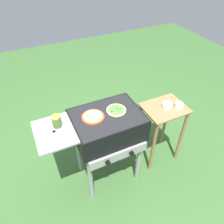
{
  "coord_description": "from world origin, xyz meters",
  "views": [
    {
      "loc": [
        -0.57,
        -1.33,
        2.17
      ],
      "look_at": [
        0.05,
        0.0,
        0.92
      ],
      "focal_mm": 34.41,
      "sensor_mm": 36.0,
      "label": 1
    }
  ],
  "objects_px": {
    "sauce_jar": "(57,121)",
    "grill": "(106,127)",
    "pizza_veggie": "(116,110)",
    "pizza_cheese": "(93,117)",
    "prep_table": "(162,123)",
    "topping_bowl_near": "(179,105)",
    "topping_bowl_far": "(167,105)"
  },
  "relations": [
    {
      "from": "prep_table",
      "to": "topping_bowl_near",
      "type": "bearing_deg",
      "value": -22.14
    },
    {
      "from": "topping_bowl_near",
      "to": "sauce_jar",
      "type": "bearing_deg",
      "value": 175.05
    },
    {
      "from": "pizza_cheese",
      "to": "prep_table",
      "type": "relative_size",
      "value": 0.27
    },
    {
      "from": "pizza_cheese",
      "to": "sauce_jar",
      "type": "xyz_separation_m",
      "value": [
        -0.31,
        0.03,
        0.04
      ]
    },
    {
      "from": "grill",
      "to": "sauce_jar",
      "type": "relative_size",
      "value": 8.77
    },
    {
      "from": "pizza_veggie",
      "to": "topping_bowl_near",
      "type": "xyz_separation_m",
      "value": [
        0.69,
        -0.07,
        -0.13
      ]
    },
    {
      "from": "pizza_veggie",
      "to": "topping_bowl_far",
      "type": "distance_m",
      "value": 0.59
    },
    {
      "from": "pizza_cheese",
      "to": "topping_bowl_near",
      "type": "bearing_deg",
      "value": -4.85
    },
    {
      "from": "grill",
      "to": "sauce_jar",
      "type": "bearing_deg",
      "value": 172.34
    },
    {
      "from": "pizza_veggie",
      "to": "pizza_cheese",
      "type": "bearing_deg",
      "value": 179.18
    },
    {
      "from": "pizza_cheese",
      "to": "sauce_jar",
      "type": "relative_size",
      "value": 1.86
    },
    {
      "from": "sauce_jar",
      "to": "pizza_cheese",
      "type": "bearing_deg",
      "value": -5.24
    },
    {
      "from": "prep_table",
      "to": "topping_bowl_far",
      "type": "xyz_separation_m",
      "value": [
        0.02,
        -0.0,
        0.24
      ]
    },
    {
      "from": "prep_table",
      "to": "topping_bowl_near",
      "type": "xyz_separation_m",
      "value": [
        0.13,
        -0.05,
        0.24
      ]
    },
    {
      "from": "topping_bowl_far",
      "to": "pizza_cheese",
      "type": "bearing_deg",
      "value": 178.29
    },
    {
      "from": "sauce_jar",
      "to": "topping_bowl_near",
      "type": "distance_m",
      "value": 1.24
    },
    {
      "from": "pizza_veggie",
      "to": "topping_bowl_near",
      "type": "height_order",
      "value": "pizza_veggie"
    },
    {
      "from": "prep_table",
      "to": "topping_bowl_near",
      "type": "relative_size",
      "value": 8.39
    },
    {
      "from": "pizza_veggie",
      "to": "topping_bowl_near",
      "type": "bearing_deg",
      "value": -6.18
    },
    {
      "from": "pizza_cheese",
      "to": "pizza_veggie",
      "type": "bearing_deg",
      "value": -0.82
    },
    {
      "from": "grill",
      "to": "topping_bowl_near",
      "type": "height_order",
      "value": "grill"
    },
    {
      "from": "topping_bowl_near",
      "to": "grill",
      "type": "bearing_deg",
      "value": 176.48
    },
    {
      "from": "sauce_jar",
      "to": "grill",
      "type": "bearing_deg",
      "value": -7.66
    },
    {
      "from": "sauce_jar",
      "to": "topping_bowl_far",
      "type": "distance_m",
      "value": 1.13
    },
    {
      "from": "grill",
      "to": "topping_bowl_near",
      "type": "xyz_separation_m",
      "value": [
        0.81,
        -0.05,
        0.03
      ]
    },
    {
      "from": "prep_table",
      "to": "sauce_jar",
      "type": "bearing_deg",
      "value": 177.27
    },
    {
      "from": "topping_bowl_far",
      "to": "pizza_veggie",
      "type": "bearing_deg",
      "value": 177.93
    },
    {
      "from": "grill",
      "to": "pizza_cheese",
      "type": "height_order",
      "value": "pizza_cheese"
    },
    {
      "from": "prep_table",
      "to": "topping_bowl_far",
      "type": "relative_size",
      "value": 7.27
    },
    {
      "from": "pizza_veggie",
      "to": "prep_table",
      "type": "relative_size",
      "value": 0.24
    },
    {
      "from": "sauce_jar",
      "to": "topping_bowl_far",
      "type": "height_order",
      "value": "sauce_jar"
    },
    {
      "from": "grill",
      "to": "topping_bowl_near",
      "type": "distance_m",
      "value": 0.81
    }
  ]
}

